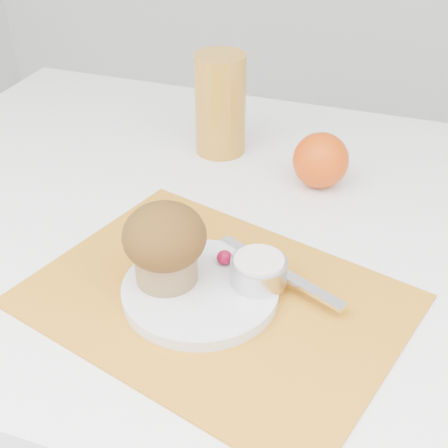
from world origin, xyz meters
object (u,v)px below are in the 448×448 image
(orange, at_px, (321,160))
(muffin, at_px, (165,243))
(juice_glass, at_px, (220,104))
(table, at_px, (255,406))
(plate, at_px, (200,291))

(orange, bearing_deg, muffin, -111.18)
(orange, height_order, juice_glass, juice_glass)
(juice_glass, xyz_separation_m, muffin, (0.06, -0.34, -0.01))
(juice_glass, bearing_deg, muffin, -80.28)
(orange, distance_m, muffin, 0.31)
(table, distance_m, orange, 0.43)
(plate, xyz_separation_m, juice_glass, (-0.10, 0.35, 0.07))
(juice_glass, relative_size, muffin, 1.66)
(table, distance_m, juice_glass, 0.50)
(table, bearing_deg, juice_glass, 125.37)
(muffin, bearing_deg, table, 69.43)
(table, relative_size, muffin, 12.61)
(juice_glass, bearing_deg, plate, -73.91)
(table, relative_size, juice_glass, 7.60)
(plate, height_order, muffin, muffin)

